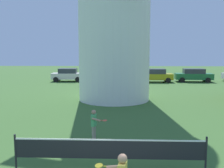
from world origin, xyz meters
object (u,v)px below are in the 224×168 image
object	(u,v)px
tennis_net	(109,149)
parked_car_mustard	(156,75)
parked_car_cream	(68,75)
parked_car_green	(194,75)
parked_car_red	(110,75)
player_far	(94,123)

from	to	relation	value
tennis_net	parked_car_mustard	size ratio (longest dim) A/B	1.42
parked_car_cream	parked_car_mustard	world-z (taller)	same
parked_car_mustard	parked_car_green	size ratio (longest dim) A/B	0.90
parked_car_red	parked_car_cream	bearing A→B (deg)	-179.33
tennis_net	parked_car_mustard	bearing A→B (deg)	79.19
parked_car_red	parked_car_green	xyz separation A→B (m)	(10.03, -0.01, -0.00)
parked_car_red	player_far	bearing A→B (deg)	-89.04
parked_car_green	tennis_net	bearing A→B (deg)	-110.98
parked_car_cream	parked_car_red	world-z (taller)	same
player_far	tennis_net	bearing A→B (deg)	-75.13
tennis_net	parked_car_red	size ratio (longest dim) A/B	1.25
player_far	parked_car_cream	bearing A→B (deg)	104.84
tennis_net	parked_car_cream	distance (m)	24.09
parked_car_cream	parked_car_green	bearing A→B (deg)	0.17
player_far	parked_car_mustard	world-z (taller)	parked_car_mustard
parked_car_mustard	player_far	bearing A→B (deg)	-104.25
parked_car_cream	parked_car_red	size ratio (longest dim) A/B	0.87
parked_car_cream	parked_car_mustard	distance (m)	10.55
player_far	parked_car_red	size ratio (longest dim) A/B	0.27
player_far	parked_car_green	distance (m)	22.72
player_far	parked_car_cream	world-z (taller)	parked_car_cream
tennis_net	player_far	bearing A→B (deg)	104.87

